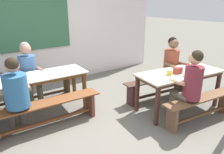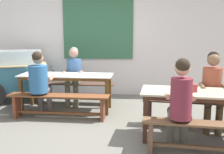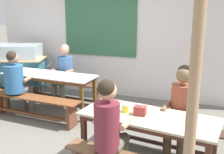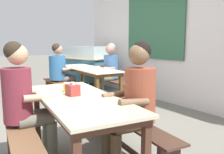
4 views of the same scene
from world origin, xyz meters
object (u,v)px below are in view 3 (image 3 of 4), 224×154
at_px(bench_near_back, 161,132).
at_px(person_center_facing, 64,70).
at_px(dining_table_near, 148,121).
at_px(condiment_jar, 125,108).
at_px(bench_far_front, 32,104).
at_px(tissue_box, 140,110).
at_px(food_cart, 17,65).
at_px(person_left_back_turned, 16,79).
at_px(bench_far_back, 65,89).
at_px(dining_table_far, 49,78).
at_px(person_near_front, 109,126).
at_px(wooden_support_post, 192,108).
at_px(person_right_near_table, 181,107).

distance_m(bench_near_back, person_center_facing, 2.72).
xyz_separation_m(dining_table_near, condiment_jar, (-0.30, 0.01, 0.13)).
relative_size(bench_far_front, tissue_box, 13.30).
height_order(food_cart, person_left_back_turned, person_left_back_turned).
distance_m(bench_far_back, bench_far_front, 1.09).
bearing_deg(dining_table_far, person_near_front, -42.76).
distance_m(bench_far_back, person_left_back_turned, 1.18).
bearing_deg(condiment_jar, bench_far_front, 157.99).
height_order(dining_table_near, bench_far_front, dining_table_near).
distance_m(dining_table_near, wooden_support_post, 1.23).
distance_m(person_left_back_turned, person_near_front, 2.73).
distance_m(person_center_facing, tissue_box, 2.86).
distance_m(dining_table_far, bench_near_back, 2.56).
bearing_deg(dining_table_far, person_right_near_table, -19.51).
height_order(dining_table_near, bench_near_back, dining_table_near).
bearing_deg(person_left_back_turned, bench_far_front, -11.68).
distance_m(dining_table_near, tissue_box, 0.17).
relative_size(bench_far_back, condiment_jar, 18.51).
xyz_separation_m(bench_far_front, person_left_back_turned, (-0.38, 0.08, 0.42)).
bearing_deg(dining_table_far, person_center_facing, 83.09).
relative_size(dining_table_near, food_cart, 0.98).
bearing_deg(person_right_near_table, food_cart, 158.04).
bearing_deg(wooden_support_post, food_cart, 144.69).
xyz_separation_m(person_center_facing, tissue_box, (2.16, -1.88, 0.08)).
bearing_deg(person_right_near_table, dining_table_near, -127.36).
distance_m(dining_table_near, person_right_near_table, 0.56).
height_order(bench_near_back, condiment_jar, condiment_jar).
relative_size(bench_far_back, person_near_front, 1.43).
height_order(dining_table_far, bench_far_back, dining_table_far).
distance_m(dining_table_near, person_center_facing, 2.93).
bearing_deg(bench_far_back, tissue_box, -41.65).
relative_size(dining_table_near, person_left_back_turned, 1.39).
relative_size(dining_table_near, tissue_box, 12.28).
distance_m(bench_far_back, person_right_near_table, 3.06).
bearing_deg(dining_table_far, bench_far_front, -92.67).
bearing_deg(dining_table_near, bench_far_back, 139.88).
distance_m(dining_table_near, food_cart, 4.15).
xyz_separation_m(bench_far_front, tissue_box, (2.24, -0.85, 0.50)).
bearing_deg(dining_table_near, bench_far_front, 160.32).
distance_m(dining_table_near, person_near_front, 0.56).
distance_m(bench_far_front, bench_near_back, 2.43).
height_order(bench_far_back, wooden_support_post, wooden_support_post).
relative_size(person_near_front, condiment_jar, 12.96).
bearing_deg(person_center_facing, dining_table_far, -96.91).
bearing_deg(person_left_back_turned, bench_far_back, 67.17).
bearing_deg(person_near_front, condiment_jar, 84.81).
bearing_deg(bench_far_front, person_center_facing, 85.34).
relative_size(dining_table_near, wooden_support_post, 0.70).
bearing_deg(person_right_near_table, bench_far_back, 150.51).
bearing_deg(condiment_jar, bench_far_back, 136.03).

